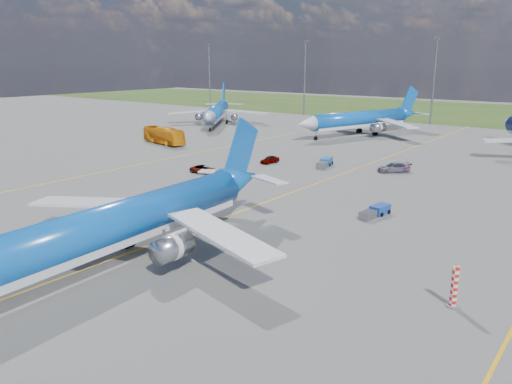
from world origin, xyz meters
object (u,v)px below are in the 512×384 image
Objects in this scene: service_car_b at (204,169)px; baggage_tug_w at (376,211)px; warning_post at (454,287)px; bg_jet_nnw at (359,135)px; service_car_a at (270,159)px; main_airliner at (125,263)px; baggage_tug_c at (325,163)px; bg_jet_nw at (217,125)px; apron_bus at (164,136)px; service_car_c at (394,167)px.

service_car_b is 0.90× the size of baggage_tug_w.
warning_post is 0.63× the size of baggage_tug_w.
baggage_tug_w is (-13.13, 16.41, -1.01)m from warning_post.
baggage_tug_w is at bearing 128.66° from warning_post.
bg_jet_nnw reaches higher than service_car_a.
service_car_a is (-14.96, 41.89, 0.62)m from main_airliner.
bg_jet_nnw reaches higher than baggage_tug_c.
apron_bus is at bearing -102.46° from bg_jet_nw.
warning_post is 21.04m from baggage_tug_w.
main_airliner is (-24.54, -8.92, -1.50)m from warning_post.
bg_jet_nw is 38.94m from bg_jet_nnw.
bg_jet_nw is at bearing 140.72° from warning_post.
warning_post is 51.45m from service_car_a.
baggage_tug_c is (12.12, 15.68, -0.02)m from service_car_b.
bg_jet_nw is 58.88m from service_car_b.
baggage_tug_c is at bearing 130.42° from warning_post.
apron_bus reaches higher than baggage_tug_c.
service_car_c reaches higher than service_car_b.
bg_jet_nnw is at bearing -6.37° from service_car_b.
bg_jet_nnw is at bearing -24.95° from apron_bus.
warning_post is 83.17m from bg_jet_nnw.
bg_jet_nnw is at bearing -25.79° from bg_jet_nw.
service_car_a is at bearing -72.98° from bg_jet_nw.
bg_jet_nw is 32.20m from apron_bus.
apron_bus is 3.30× the size of service_car_a.
apron_bus is at bearing -109.02° from bg_jet_nnw.
warning_post is 0.60× the size of service_car_c.
bg_jet_nnw is at bearing 91.69° from baggage_tug_c.
main_airliner is 3.29× the size of apron_bus.
bg_jet_nw is 83.74m from baggage_tug_w.
main_airliner is 8.28× the size of baggage_tug_w.
apron_bus is (-44.16, 45.02, 1.68)m from main_airliner.
baggage_tug_w is (26.37, -16.56, -0.13)m from service_car_a.
warning_post is 77.61m from apron_bus.
service_car_c is (19.21, 5.95, 0.10)m from service_car_a.
main_airliner is (56.10, -74.87, 0.00)m from bg_jet_nw.
apron_bus is 48.50m from service_car_c.
warning_post is 0.08× the size of bg_jet_nw.
bg_jet_nnw is 1.00× the size of main_airliner.
apron_bus is 2.81× the size of service_car_b.
main_airliner is 63.09m from apron_bus.
main_airliner reaches higher than service_car_a.
warning_post is 104.19m from bg_jet_nw.
service_car_c is (4.25, 47.83, 0.73)m from main_airliner.
bg_jet_nnw reaches higher than bg_jet_nw.
bg_jet_nnw is 37.10m from baggage_tug_c.
apron_bus reaches higher than warning_post.
warning_post is at bearing -105.92° from apron_bus.
baggage_tug_w is at bearing -44.59° from bg_jet_nnw.
warning_post reaches higher than baggage_tug_c.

